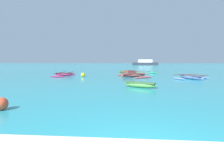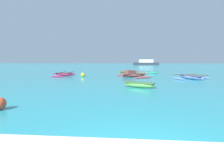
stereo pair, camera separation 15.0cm
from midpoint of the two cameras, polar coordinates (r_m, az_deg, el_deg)
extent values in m
ellipsoid|color=olive|center=(27.88, 6.17, 0.72)|extent=(2.14, 2.12, 0.28)
cube|color=#535A21|center=(27.87, 6.17, 0.92)|extent=(1.99, 1.97, 0.08)
cylinder|color=brown|center=(28.24, 6.88, 1.09)|extent=(3.05, 3.12, 0.07)
cylinder|color=brown|center=(27.51, 5.43, 1.01)|extent=(3.05, 3.12, 0.07)
ellipsoid|color=olive|center=(29.41, 3.16, 0.86)|extent=(1.22, 1.20, 0.20)
ellipsoid|color=olive|center=(26.44, 9.51, 0.37)|extent=(1.22, 1.20, 0.20)
ellipsoid|color=#6984C9|center=(20.96, 24.11, -0.77)|extent=(1.88, 3.49, 0.42)
cube|color=#46557B|center=(20.94, 24.13, -0.30)|extent=(1.75, 3.22, 0.08)
cylinder|color=brown|center=(20.35, 25.60, -0.31)|extent=(2.98, 1.25, 0.07)
cylinder|color=brown|center=(21.53, 22.74, 0.03)|extent=(2.98, 1.25, 0.07)
ellipsoid|color=#6984C9|center=(22.05, 27.20, -0.92)|extent=(0.94, 1.95, 0.20)
ellipsoid|color=#6984C9|center=(19.95, 20.67, -1.24)|extent=(0.94, 1.95, 0.20)
ellipsoid|color=#D25757|center=(21.84, 6.76, -0.23)|extent=(3.51, 2.60, 0.40)
cube|color=brown|center=(21.83, 6.77, 0.19)|extent=(3.25, 2.42, 0.08)
cube|color=brown|center=(21.56, 5.77, 0.83)|extent=(1.23, 1.13, 0.44)
cylinder|color=brown|center=(22.29, 8.51, 0.41)|extent=(2.16, 3.45, 0.07)
cylinder|color=brown|center=(21.38, 4.95, 0.27)|extent=(2.16, 3.45, 0.07)
ellipsoid|color=#D25757|center=(23.54, 4.04, -0.09)|extent=(2.35, 1.55, 0.20)
ellipsoid|color=#D25757|center=(20.22, 9.92, -0.93)|extent=(2.35, 1.55, 0.20)
ellipsoid|color=#A72455|center=(23.91, -15.51, 0.04)|extent=(2.51, 0.70, 0.39)
cube|color=maroon|center=(23.90, -15.52, 0.41)|extent=(2.31, 0.67, 0.08)
cylinder|color=brown|center=(23.68, -14.28, 0.54)|extent=(0.32, 3.90, 0.07)
cylinder|color=brown|center=(24.13, -16.74, 0.56)|extent=(0.32, 3.90, 0.07)
ellipsoid|color=#A72455|center=(25.72, -13.76, 0.19)|extent=(1.86, 0.32, 0.20)
ellipsoid|color=#A72455|center=(22.15, -17.53, -0.60)|extent=(1.86, 0.32, 0.20)
ellipsoid|color=#4ACA9A|center=(27.76, 12.91, 0.67)|extent=(1.36, 2.22, 0.34)
cube|color=#357C61|center=(27.75, 12.92, 0.94)|extent=(1.27, 2.05, 0.08)
ellipsoid|color=#5CA84C|center=(13.30, 8.80, -3.37)|extent=(2.47, 1.55, 0.41)
cube|color=#3F6936|center=(13.27, 8.81, -2.67)|extent=(2.28, 1.45, 0.08)
sphere|color=yellow|center=(21.89, -9.64, -0.10)|extent=(0.51, 0.51, 0.51)
sphere|color=#E54C2D|center=(8.61, -32.86, -8.05)|extent=(0.53, 0.53, 0.53)
cube|color=#2D333D|center=(77.43, 10.70, 3.47)|extent=(10.91, 2.40, 1.09)
cube|color=white|center=(77.42, 10.71, 4.36)|extent=(6.00, 2.04, 1.31)
camera|label=1|loc=(0.08, -90.19, -0.02)|focal=28.00mm
camera|label=2|loc=(0.08, 89.81, 0.02)|focal=28.00mm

